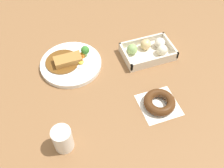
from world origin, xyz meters
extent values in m
plane|color=brown|center=(0.00, 0.00, 0.00)|extent=(1.60, 1.60, 0.00)
cylinder|color=white|center=(0.13, -0.07, 0.01)|extent=(0.25, 0.25, 0.02)
cylinder|color=brown|center=(0.16, -0.09, 0.02)|extent=(0.14, 0.14, 0.01)
cube|color=#A87538|center=(0.14, -0.07, 0.04)|extent=(0.11, 0.06, 0.02)
cylinder|color=white|center=(0.09, -0.05, 0.02)|extent=(0.05, 0.05, 0.00)
ellipsoid|color=yellow|center=(0.09, -0.05, 0.03)|extent=(0.02, 0.02, 0.01)
cylinder|color=#8CB766|center=(0.06, -0.09, 0.03)|extent=(0.01, 0.01, 0.02)
sphere|color=#387A2D|center=(0.06, -0.09, 0.05)|extent=(0.03, 0.03, 0.03)
cube|color=orange|center=(0.07, -0.09, 0.03)|extent=(0.03, 0.03, 0.02)
cube|color=beige|center=(-0.19, -0.02, 0.01)|extent=(0.21, 0.14, 0.01)
cube|color=beige|center=(-0.30, -0.02, 0.03)|extent=(0.01, 0.14, 0.03)
cube|color=beige|center=(-0.09, -0.02, 0.03)|extent=(0.01, 0.14, 0.03)
cube|color=beige|center=(-0.19, -0.09, 0.03)|extent=(0.21, 0.01, 0.03)
cube|color=beige|center=(-0.19, 0.04, 0.03)|extent=(0.21, 0.01, 0.03)
sphere|color=silver|center=(-0.26, -0.04, 0.03)|extent=(0.04, 0.04, 0.04)
sphere|color=#DBB77A|center=(-0.20, -0.05, 0.03)|extent=(0.04, 0.04, 0.04)
sphere|color=#84A860|center=(-0.13, -0.05, 0.03)|extent=(0.04, 0.04, 0.04)
sphere|color=#EFE5C6|center=(-0.25, 0.00, 0.03)|extent=(0.04, 0.04, 0.04)
cube|color=white|center=(-0.13, 0.23, 0.00)|extent=(0.14, 0.14, 0.00)
torus|color=#4C2B14|center=(-0.13, 0.23, 0.02)|extent=(0.12, 0.12, 0.03)
cylinder|color=silver|center=(0.23, 0.27, 0.05)|extent=(0.06, 0.06, 0.09)
camera|label=1|loc=(0.21, 0.66, 0.76)|focal=40.66mm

